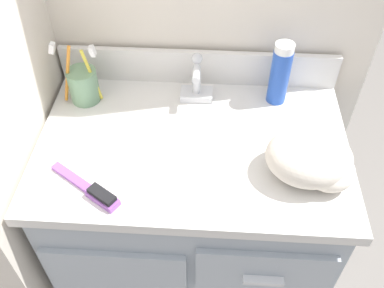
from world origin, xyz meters
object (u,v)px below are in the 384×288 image
object	(u,v)px
shaving_cream_can	(280,74)
hand_towel	(313,160)
toothbrush_cup	(83,85)
hairbrush	(93,191)

from	to	relation	value
shaving_cream_can	hand_towel	bearing A→B (deg)	-77.32
toothbrush_cup	shaving_cream_can	world-z (taller)	toothbrush_cup
toothbrush_cup	shaving_cream_can	size ratio (longest dim) A/B	1.05
hand_towel	hairbrush	bearing A→B (deg)	-169.94
toothbrush_cup	hand_towel	bearing A→B (deg)	-21.94
shaving_cream_can	hairbrush	bearing A→B (deg)	-140.78
toothbrush_cup	hairbrush	distance (m)	0.34
hairbrush	hand_towel	distance (m)	0.51
toothbrush_cup	hand_towel	world-z (taller)	toothbrush_cup
toothbrush_cup	hairbrush	bearing A→B (deg)	-74.16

